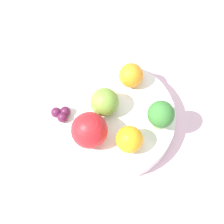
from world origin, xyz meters
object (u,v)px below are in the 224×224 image
Objects in this scene: broccoli at (161,115)px; apple_red at (89,130)px; bowl at (112,118)px; orange_back at (129,139)px; apple_green at (105,102)px; grape_cluster at (61,114)px; orange_front at (131,75)px.

broccoli and apple_red have the same top height.
bowl is 0.07m from orange_back.
apple_red reaches higher than apple_green.
grape_cluster is (0.13, -0.01, -0.01)m from orange_back.
bowl is 0.10m from broccoli.
broccoli is 0.10m from apple_green.
apple_green is at bearing -146.82° from grape_cluster.
orange_back reaches higher than orange_front.
broccoli is 1.83× the size of grape_cluster.
bowl is at bearing 85.20° from orange_front.
bowl is 4.52× the size of apple_green.
orange_front reaches higher than grape_cluster.
broccoli is 1.21× the size of apple_green.
broccoli is 0.17m from grape_cluster.
apple_green is 0.07m from orange_front.
grape_cluster is at bearing 17.14° from broccoli.
bowl is 3.74× the size of broccoli.
apple_red is at bearing 34.53° from broccoli.
apple_red reaches higher than grape_cluster.
orange_front is at bearing -94.80° from bowl.
broccoli reaches higher than grape_cluster.
orange_back is 1.39× the size of grape_cluster.
apple_red is at bearing 71.76° from bowl.
apple_green is 0.08m from grape_cluster.
orange_back is at bearing 138.80° from bowl.
bowl is at bearing -155.96° from grape_cluster.
orange_back is at bearing 143.20° from apple_green.
apple_green is 1.51× the size of grape_cluster.
broccoli reaches higher than orange_front.
apple_green reaches higher than grape_cluster.
orange_back reaches higher than grape_cluster.
apple_green reaches higher than orange_back.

